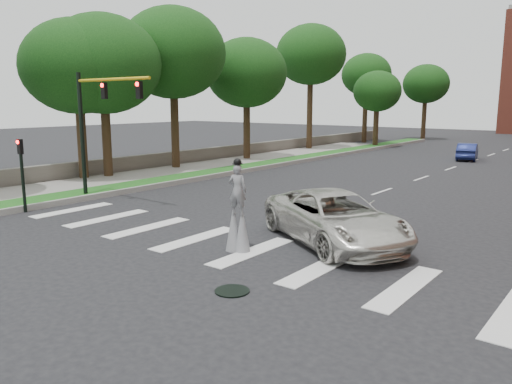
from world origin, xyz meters
TOP-DOWN VIEW (x-y plane):
  - ground_plane at (0.00, 0.00)m, footprint 160.00×160.00m
  - grass_median at (-11.50, 20.00)m, footprint 2.00×60.00m
  - median_curb at (-10.45, 20.00)m, footprint 0.20×60.00m
  - sidewalk_left at (-14.50, 10.00)m, footprint 4.00×60.00m
  - stone_wall at (-17.00, 22.00)m, footprint 0.50×56.00m
  - manhole at (3.00, -2.00)m, footprint 0.90×0.90m
  - traffic_signal at (-9.78, 3.00)m, footprint 5.30×0.23m
  - secondary_signal at (-10.30, -0.50)m, footprint 0.25×0.21m
  - stilt_performer at (0.84, 0.81)m, footprint 0.83×0.60m
  - suv_crossing at (2.88, 3.57)m, footprint 7.02×5.84m
  - car_mid at (-0.64, 32.48)m, footprint 2.28×4.45m
  - tree_1 at (-16.20, 6.33)m, footprint 6.61×6.61m
  - tree_2 at (-15.41, 13.30)m, footprint 7.37×7.37m
  - tree_3 at (-14.99, 20.87)m, footprint 6.55×6.55m
  - tree_4 at (-15.69, 31.71)m, footprint 6.89×6.89m
  - tree_5 at (-15.53, 43.80)m, footprint 5.79×5.79m
  - tree_6 at (-11.74, 38.64)m, footprint 5.00×5.00m
  - tree_7 at (-11.54, 52.49)m, footprint 5.72×5.72m
  - tree_8 at (-15.68, 7.75)m, footprint 7.13×7.13m

SIDE VIEW (x-z plane):
  - ground_plane at x=0.00m, z-range 0.00..0.00m
  - manhole at x=3.00m, z-range 0.00..0.04m
  - sidewalk_left at x=-14.50m, z-range 0.00..0.18m
  - grass_median at x=-11.50m, z-range 0.00..0.25m
  - median_curb at x=-10.45m, z-range 0.00..0.28m
  - stone_wall at x=-17.00m, z-range 0.00..1.10m
  - car_mid at x=-0.64m, z-range 0.00..1.40m
  - suv_crossing at x=2.88m, z-range 0.00..1.78m
  - stilt_performer at x=0.84m, z-range -0.33..2.72m
  - secondary_signal at x=-10.30m, z-range 0.33..3.56m
  - traffic_signal at x=-9.78m, z-range 1.05..7.25m
  - tree_6 at x=-11.74m, z-range 1.83..9.82m
  - tree_1 at x=-16.20m, z-range 2.00..11.68m
  - tree_7 at x=-11.54m, z-range 2.24..11.67m
  - tree_8 at x=-15.68m, z-range 1.99..12.09m
  - tree_3 at x=-14.99m, z-range 2.12..11.99m
  - tree_5 at x=-15.53m, z-range 2.66..13.02m
  - tree_2 at x=-15.41m, z-range 2.46..13.71m
  - tree_4 at x=-15.69m, z-range 3.15..15.40m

